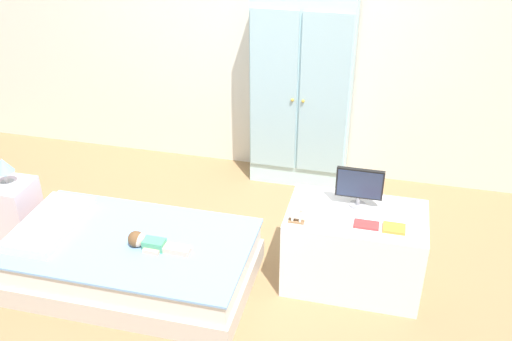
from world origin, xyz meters
TOP-DOWN VIEW (x-y plane):
  - ground_plane at (0.00, 0.00)m, footprint 10.00×10.00m
  - back_wall at (0.00, 1.57)m, footprint 6.40×0.05m
  - bed at (-0.45, -0.12)m, footprint 1.47×0.85m
  - pillow at (-0.99, -0.12)m, footprint 0.32×0.61m
  - doll at (-0.32, -0.16)m, footprint 0.39×0.13m
  - nightstand at (-1.43, 0.11)m, footprint 0.29×0.29m
  - table_lamp at (-1.43, 0.11)m, footprint 0.13×0.13m
  - wardrobe at (0.32, 1.38)m, footprint 0.75×0.32m
  - tv_stand at (0.87, 0.20)m, footprint 0.82×0.50m
  - tv_monitor at (0.86, 0.28)m, footprint 0.28×0.10m
  - rocking_horse_toy at (0.54, 0.02)m, footprint 0.09×0.04m
  - book_red at (0.93, 0.08)m, footprint 0.14×0.08m
  - book_orange at (1.09, 0.08)m, footprint 0.13×0.10m

SIDE VIEW (x-z plane):
  - ground_plane at x=0.00m, z-range -0.02..0.00m
  - bed at x=-0.45m, z-range 0.00..0.31m
  - nightstand at x=-1.43m, z-range 0.00..0.43m
  - tv_stand at x=0.87m, z-range 0.00..0.51m
  - pillow at x=-0.99m, z-range 0.31..0.37m
  - doll at x=-0.32m, z-range 0.30..0.39m
  - book_red at x=0.93m, z-range 0.51..0.52m
  - book_orange at x=1.09m, z-range 0.51..0.53m
  - table_lamp at x=-1.43m, z-range 0.47..0.66m
  - rocking_horse_toy at x=0.54m, z-range 0.51..0.62m
  - tv_monitor at x=0.86m, z-range 0.53..0.78m
  - wardrobe at x=0.32m, z-range 0.00..1.51m
  - back_wall at x=0.00m, z-range 0.00..2.70m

